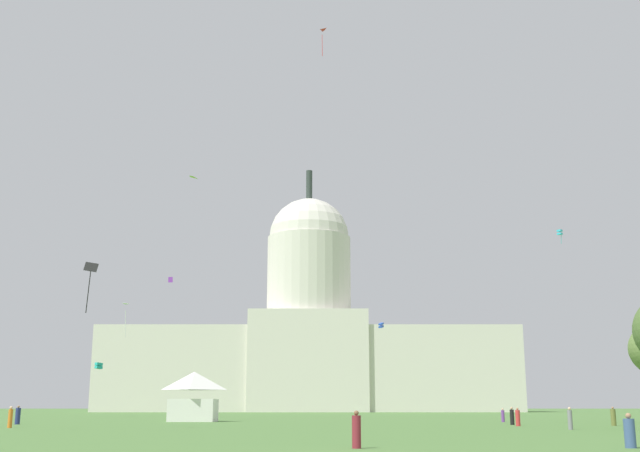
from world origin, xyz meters
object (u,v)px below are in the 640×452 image
person_maroon_lawn_far_right (353,431)px  kite_blue_mid (378,325)px  capitol_building (306,342)px  kite_turquoise_low (95,366)px  person_navy_back_center (14,416)px  kite_cyan_mid (556,233)px  person_orange_near_tree_west (7,418)px  person_olive_deep_crowd (610,417)px  kite_white_low (126,309)px  kite_black_low (87,273)px  kite_red_high (317,34)px  event_tent (190,396)px  person_black_near_tree_east (509,417)px  kite_lime_mid (187,179)px  person_red_aisle_center (514,418)px  person_purple_mid_center (500,416)px  person_grey_back_left (567,419)px  person_denim_lawn_far_left (626,432)px  kite_violet_mid (167,280)px

person_maroon_lawn_far_right → kite_blue_mid: kite_blue_mid is taller
capitol_building → kite_turquoise_low: size_ratio=78.99×
person_navy_back_center → kite_cyan_mid: bearing=-63.8°
person_orange_near_tree_west → kite_cyan_mid: size_ratio=0.72×
person_olive_deep_crowd → kite_white_low: 60.72m
kite_black_low → kite_red_high: (18.22, 47.49, 44.69)m
person_maroon_lawn_far_right → kite_white_low: bearing=22.4°
person_navy_back_center → kite_turquoise_low: bearing=-1.7°
event_tent → person_maroon_lawn_far_right: 57.84m
person_navy_back_center → kite_black_low: bearing=-155.9°
person_black_near_tree_east → kite_lime_mid: 44.38m
event_tent → kite_white_low: bearing=134.1°
person_red_aisle_center → kite_red_high: size_ratio=0.40×
person_navy_back_center → kite_turquoise_low: size_ratio=1.23×
person_olive_deep_crowd → kite_turquoise_low: 87.06m
person_navy_back_center → person_purple_mid_center: size_ratio=1.19×
person_olive_deep_crowd → person_maroon_lawn_far_right: person_olive_deep_crowd is taller
kite_black_low → person_orange_near_tree_west: bearing=20.0°
kite_white_low → person_grey_back_left: bearing=-117.2°
person_black_near_tree_east → kite_lime_mid: size_ratio=1.19×
person_denim_lawn_far_left → kite_lime_mid: kite_lime_mid is taller
person_red_aisle_center → person_black_near_tree_east: bearing=43.0°
person_purple_mid_center → kite_cyan_mid: size_ratio=0.62×
person_black_near_tree_east → kite_blue_mid: size_ratio=1.20×
kite_black_low → kite_red_high: size_ratio=1.02×
kite_violet_mid → event_tent: bearing=-34.7°
person_maroon_lawn_far_right → kite_cyan_mid: (38.70, 93.12, 29.36)m
capitol_building → kite_turquoise_low: (-33.68, -88.30, -10.73)m
person_black_near_tree_east → kite_red_high: bearing=-24.6°
person_navy_back_center → person_denim_lawn_far_left: (42.51, -42.37, -0.15)m
person_red_aisle_center → kite_black_low: kite_black_low is taller
capitol_building → kite_lime_mid: (-12.03, -132.32, 8.61)m
person_purple_mid_center → kite_black_low: (-38.16, -26.62, 11.28)m
person_denim_lawn_far_left → kite_red_high: kite_red_high is taller
kite_lime_mid → person_purple_mid_center: bearing=117.0°
event_tent → person_maroon_lawn_far_right: bearing=-72.8°
person_denim_lawn_far_left → person_black_near_tree_east: bearing=-58.7°
person_grey_back_left → person_denim_lawn_far_left: 26.06m
person_denim_lawn_far_left → person_red_aisle_center: bearing=-58.6°
person_grey_back_left → kite_lime_mid: bearing=16.6°
person_grey_back_left → person_maroon_lawn_far_right: bearing=111.4°
person_grey_back_left → kite_turquoise_low: (-55.65, 71.14, 7.42)m
kite_violet_mid → kite_turquoise_low: 49.21m
person_navy_back_center → person_orange_near_tree_west: person_navy_back_center is taller
person_purple_mid_center → kite_cyan_mid: 53.71m
kite_black_low → kite_white_low: bearing=-28.7°
event_tent → person_maroon_lawn_far_right: (15.85, -55.58, -2.06)m
person_navy_back_center → person_maroon_lawn_far_right: bearing=-154.1°
person_black_near_tree_east → person_maroon_lawn_far_right: (-16.48, -40.80, -0.03)m
person_orange_near_tree_west → kite_lime_mid: bearing=-78.3°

